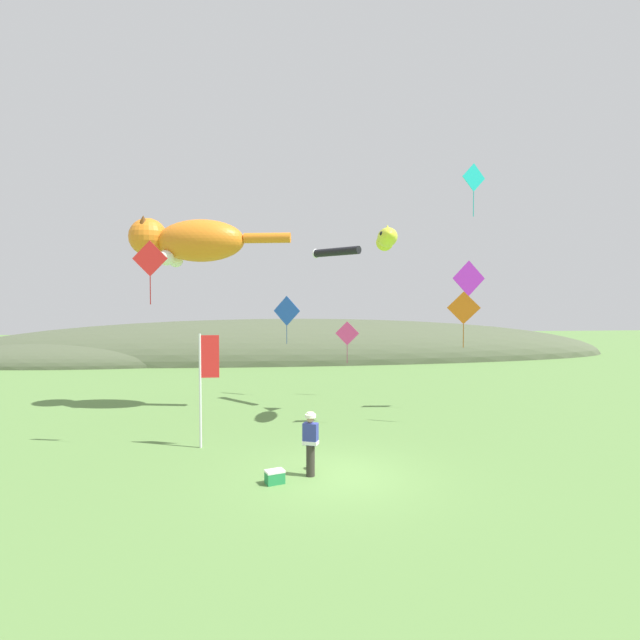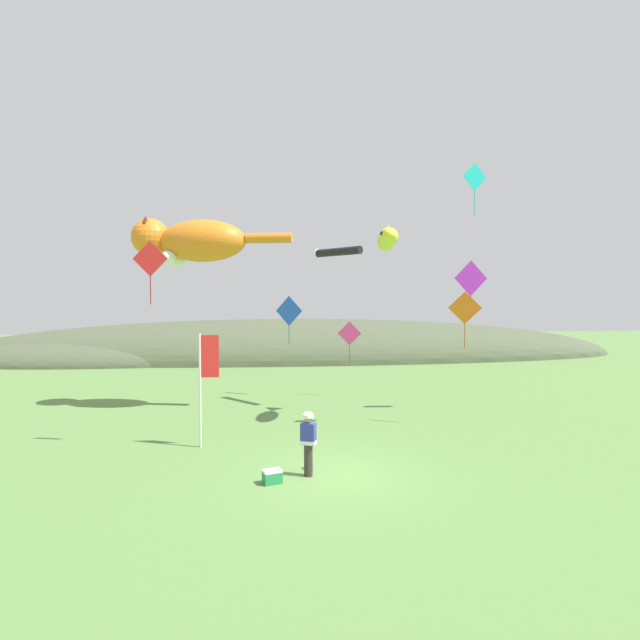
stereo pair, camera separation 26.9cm
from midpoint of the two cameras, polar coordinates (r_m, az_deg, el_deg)
ground_plane at (r=14.47m, az=2.18°, el=-17.39°), size 120.00×120.00×0.00m
distant_hill_ridge at (r=42.68m, az=-5.63°, el=-4.26°), size 57.37×13.26×6.50m
festival_attendant at (r=14.18m, az=-0.79°, el=-13.76°), size 0.49×0.41×1.77m
kite_spool at (r=14.99m, az=-0.65°, el=-16.21°), size 0.16×0.24×0.24m
picnic_cooler at (r=13.94m, az=-4.90°, el=-17.39°), size 0.57×0.47×0.36m
festival_banner_pole at (r=16.92m, az=-12.57°, el=-5.94°), size 0.66×0.08×3.77m
kite_giant_cat at (r=22.81m, az=-14.15°, el=8.72°), size 7.07×2.73×2.17m
kite_fish_windsock at (r=19.90m, az=8.14°, el=9.25°), size 1.21×2.78×0.83m
kite_tube_streamer at (r=22.66m, az=2.36°, el=7.80°), size 2.00×2.19×0.44m
kite_diamond_red at (r=17.06m, az=-18.42°, el=6.60°), size 1.14×0.18×2.05m
kite_diamond_blue at (r=25.06m, az=-3.25°, el=1.02°), size 1.29×0.82×2.41m
kite_diamond_pink at (r=25.03m, az=3.69°, el=-1.57°), size 1.16×0.35×2.11m
kite_diamond_violet at (r=22.51m, az=17.19°, el=4.54°), size 1.53×0.20×2.44m
kite_diamond_orange at (r=19.85m, az=16.60°, el=1.29°), size 1.13×0.59×2.16m
kite_diamond_teal at (r=19.47m, az=17.66°, el=15.25°), size 0.98×0.30×1.91m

